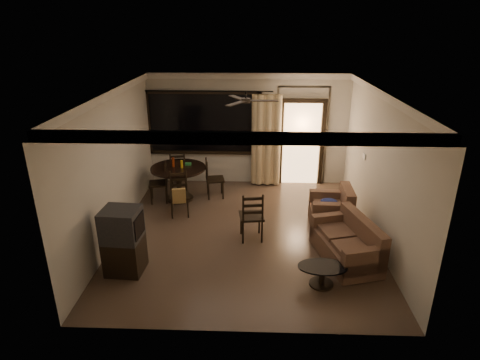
{
  "coord_description": "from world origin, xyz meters",
  "views": [
    {
      "loc": [
        0.16,
        -7.07,
        3.97
      ],
      "look_at": [
        -0.11,
        0.2,
        1.06
      ],
      "focal_mm": 30.0,
      "sensor_mm": 36.0,
      "label": 1
    }
  ],
  "objects_px": {
    "side_chair": "(251,225)",
    "dining_chair_north": "(179,177)",
    "dining_chair_south": "(180,202)",
    "dining_chair_east": "(215,186)",
    "dining_table": "(179,174)",
    "dining_chair_west": "(159,190)",
    "armchair": "(333,211)",
    "tv_cabinet": "(123,241)",
    "coffee_table": "(322,272)",
    "sofa": "(349,244)"
  },
  "relations": [
    {
      "from": "dining_table",
      "to": "armchair",
      "type": "height_order",
      "value": "dining_table"
    },
    {
      "from": "side_chair",
      "to": "coffee_table",
      "type": "bearing_deg",
      "value": 121.12
    },
    {
      "from": "side_chair",
      "to": "tv_cabinet",
      "type": "bearing_deg",
      "value": 21.1
    },
    {
      "from": "dining_chair_east",
      "to": "dining_chair_south",
      "type": "height_order",
      "value": "same"
    },
    {
      "from": "dining_chair_north",
      "to": "sofa",
      "type": "bearing_deg",
      "value": 127.8
    },
    {
      "from": "dining_chair_west",
      "to": "side_chair",
      "type": "height_order",
      "value": "side_chair"
    },
    {
      "from": "side_chair",
      "to": "sofa",
      "type": "bearing_deg",
      "value": 150.83
    },
    {
      "from": "dining_table",
      "to": "tv_cabinet",
      "type": "height_order",
      "value": "tv_cabinet"
    },
    {
      "from": "dining_chair_north",
      "to": "side_chair",
      "type": "xyz_separation_m",
      "value": [
        1.87,
        -2.51,
        0.02
      ]
    },
    {
      "from": "armchair",
      "to": "side_chair",
      "type": "xyz_separation_m",
      "value": [
        -1.67,
        -0.6,
        -0.04
      ]
    },
    {
      "from": "tv_cabinet",
      "to": "coffee_table",
      "type": "relative_size",
      "value": 1.44
    },
    {
      "from": "dining_chair_west",
      "to": "side_chair",
      "type": "relative_size",
      "value": 0.94
    },
    {
      "from": "dining_chair_east",
      "to": "armchair",
      "type": "bearing_deg",
      "value": -128.55
    },
    {
      "from": "dining_chair_south",
      "to": "side_chair",
      "type": "bearing_deg",
      "value": -42.35
    },
    {
      "from": "dining_table",
      "to": "dining_chair_north",
      "type": "bearing_deg",
      "value": 101.86
    },
    {
      "from": "dining_chair_north",
      "to": "armchair",
      "type": "relative_size",
      "value": 1.13
    },
    {
      "from": "sofa",
      "to": "armchair",
      "type": "relative_size",
      "value": 1.88
    },
    {
      "from": "dining_table",
      "to": "dining_chair_south",
      "type": "relative_size",
      "value": 1.35
    },
    {
      "from": "dining_chair_north",
      "to": "coffee_table",
      "type": "bearing_deg",
      "value": 116.87
    },
    {
      "from": "dining_table",
      "to": "dining_chair_east",
      "type": "relative_size",
      "value": 1.35
    },
    {
      "from": "coffee_table",
      "to": "side_chair",
      "type": "height_order",
      "value": "side_chair"
    },
    {
      "from": "dining_chair_west",
      "to": "armchair",
      "type": "xyz_separation_m",
      "value": [
        3.83,
        -1.06,
        0.06
      ]
    },
    {
      "from": "dining_chair_west",
      "to": "tv_cabinet",
      "type": "height_order",
      "value": "tv_cabinet"
    },
    {
      "from": "dining_chair_east",
      "to": "dining_chair_south",
      "type": "distance_m",
      "value": 1.2
    },
    {
      "from": "sofa",
      "to": "dining_chair_south",
      "type": "bearing_deg",
      "value": 138.58
    },
    {
      "from": "dining_chair_north",
      "to": "coffee_table",
      "type": "height_order",
      "value": "dining_chair_north"
    },
    {
      "from": "dining_chair_west",
      "to": "dining_chair_south",
      "type": "relative_size",
      "value": 1.0
    },
    {
      "from": "sofa",
      "to": "side_chair",
      "type": "distance_m",
      "value": 1.84
    },
    {
      "from": "tv_cabinet",
      "to": "sofa",
      "type": "bearing_deg",
      "value": 10.88
    },
    {
      "from": "dining_chair_south",
      "to": "side_chair",
      "type": "height_order",
      "value": "side_chair"
    },
    {
      "from": "dining_chair_south",
      "to": "side_chair",
      "type": "distance_m",
      "value": 1.84
    },
    {
      "from": "dining_chair_south",
      "to": "side_chair",
      "type": "xyz_separation_m",
      "value": [
        1.57,
        -0.97,
        -0.0
      ]
    },
    {
      "from": "dining_table",
      "to": "dining_chair_north",
      "type": "height_order",
      "value": "dining_table"
    },
    {
      "from": "dining_table",
      "to": "coffee_table",
      "type": "distance_m",
      "value": 4.35
    },
    {
      "from": "dining_chair_east",
      "to": "dining_chair_north",
      "type": "height_order",
      "value": "same"
    },
    {
      "from": "dining_table",
      "to": "dining_chair_west",
      "type": "distance_m",
      "value": 0.58
    },
    {
      "from": "armchair",
      "to": "dining_chair_east",
      "type": "bearing_deg",
      "value": 154.03
    },
    {
      "from": "dining_chair_south",
      "to": "tv_cabinet",
      "type": "relative_size",
      "value": 0.83
    },
    {
      "from": "dining_chair_south",
      "to": "sofa",
      "type": "xyz_separation_m",
      "value": [
        3.28,
        -1.65,
        0.0
      ]
    },
    {
      "from": "dining_chair_north",
      "to": "armchair",
      "type": "distance_m",
      "value": 4.01
    },
    {
      "from": "tv_cabinet",
      "to": "dining_chair_east",
      "type": "bearing_deg",
      "value": 72.64
    },
    {
      "from": "dining_chair_east",
      "to": "armchair",
      "type": "relative_size",
      "value": 1.13
    },
    {
      "from": "dining_chair_west",
      "to": "coffee_table",
      "type": "relative_size",
      "value": 1.2
    },
    {
      "from": "dining_table",
      "to": "side_chair",
      "type": "distance_m",
      "value": 2.52
    },
    {
      "from": "dining_chair_north",
      "to": "dining_chair_south",
      "type": "bearing_deg",
      "value": 90.54
    },
    {
      "from": "dining_chair_east",
      "to": "coffee_table",
      "type": "relative_size",
      "value": 1.2
    },
    {
      "from": "tv_cabinet",
      "to": "armchair",
      "type": "height_order",
      "value": "tv_cabinet"
    },
    {
      "from": "armchair",
      "to": "side_chair",
      "type": "bearing_deg",
      "value": -158.11
    },
    {
      "from": "dining_chair_west",
      "to": "armchair",
      "type": "relative_size",
      "value": 1.13
    },
    {
      "from": "side_chair",
      "to": "dining_chair_north",
      "type": "bearing_deg",
      "value": -60.89
    }
  ]
}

